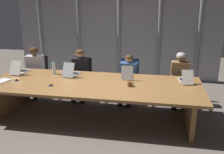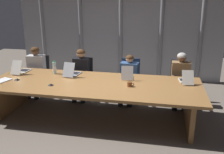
# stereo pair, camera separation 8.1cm
# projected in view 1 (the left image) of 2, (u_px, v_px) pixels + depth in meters

# --- Properties ---
(ground_plane) EXTENTS (11.72, 11.72, 0.00)m
(ground_plane) POSITION_uv_depth(u_px,v_px,m) (94.00, 117.00, 5.05)
(ground_plane) COLOR #6B6056
(conference_table) EXTENTS (4.12, 1.48, 0.74)m
(conference_table) POSITION_uv_depth(u_px,v_px,m) (94.00, 90.00, 4.86)
(conference_table) COLOR olive
(conference_table) RESTS_ON ground_plane
(curtain_backdrop) EXTENTS (5.86, 0.17, 2.72)m
(curtain_backdrop) POSITION_uv_depth(u_px,v_px,m) (116.00, 31.00, 7.20)
(curtain_backdrop) COLOR #9999A0
(curtain_backdrop) RESTS_ON ground_plane
(laptop_left_end) EXTENTS (0.26, 0.50, 0.30)m
(laptop_left_end) POSITION_uv_depth(u_px,v_px,m) (20.00, 70.00, 5.45)
(laptop_left_end) COLOR beige
(laptop_left_end) RESTS_ON conference_table
(laptop_left_mid) EXTENTS (0.30, 0.48, 0.30)m
(laptop_left_mid) POSITION_uv_depth(u_px,v_px,m) (72.00, 73.00, 5.28)
(laptop_left_mid) COLOR #A8ADB7
(laptop_left_mid) RESTS_ON conference_table
(laptop_center) EXTENTS (0.26, 0.39, 0.29)m
(laptop_center) POSITION_uv_depth(u_px,v_px,m) (127.00, 76.00, 5.08)
(laptop_center) COLOR #BCBCC1
(laptop_center) RESTS_ON conference_table
(laptop_right_mid) EXTENTS (0.27, 0.47, 0.27)m
(laptop_right_mid) POSITION_uv_depth(u_px,v_px,m) (185.00, 79.00, 4.88)
(laptop_right_mid) COLOR beige
(laptop_right_mid) RESTS_ON conference_table
(office_chair_left_end) EXTENTS (0.60, 0.60, 0.92)m
(office_chair_left_end) POSITION_uv_depth(u_px,v_px,m) (38.00, 80.00, 6.25)
(office_chair_left_end) COLOR black
(office_chair_left_end) RESTS_ON ground_plane
(office_chair_left_mid) EXTENTS (0.60, 0.61, 0.91)m
(office_chair_left_mid) POSITION_uv_depth(u_px,v_px,m) (83.00, 82.00, 6.06)
(office_chair_left_mid) COLOR black
(office_chair_left_mid) RESTS_ON ground_plane
(office_chair_center) EXTENTS (0.60, 0.60, 0.94)m
(office_chair_center) POSITION_uv_depth(u_px,v_px,m) (129.00, 85.00, 5.87)
(office_chair_center) COLOR navy
(office_chair_center) RESTS_ON ground_plane
(office_chair_right_mid) EXTENTS (0.60, 0.60, 0.96)m
(office_chair_right_mid) POSITION_uv_depth(u_px,v_px,m) (178.00, 88.00, 5.69)
(office_chair_right_mid) COLOR #2D2D38
(office_chair_right_mid) RESTS_ON ground_plane
(person_left_end) EXTENTS (0.44, 0.56, 1.18)m
(person_left_end) POSITION_uv_depth(u_px,v_px,m) (34.00, 69.00, 6.01)
(person_left_end) COLOR silver
(person_left_end) RESTS_ON ground_plane
(person_left_mid) EXTENTS (0.39, 0.56, 1.17)m
(person_left_mid) POSITION_uv_depth(u_px,v_px,m) (80.00, 71.00, 5.82)
(person_left_mid) COLOR black
(person_left_mid) RESTS_ON ground_plane
(person_center) EXTENTS (0.44, 0.57, 1.08)m
(person_center) POSITION_uv_depth(u_px,v_px,m) (128.00, 76.00, 5.64)
(person_center) COLOR #335184
(person_center) RESTS_ON ground_plane
(person_right_mid) EXTENTS (0.40, 0.55, 1.18)m
(person_right_mid) POSITION_uv_depth(u_px,v_px,m) (180.00, 76.00, 5.45)
(person_right_mid) COLOR olive
(person_right_mid) RESTS_ON ground_plane
(water_bottle_primary) EXTENTS (0.07, 0.07, 0.28)m
(water_bottle_primary) POSITION_uv_depth(u_px,v_px,m) (54.00, 68.00, 5.35)
(water_bottle_primary) COLOR silver
(water_bottle_primary) RESTS_ON conference_table
(coffee_mug_near) EXTENTS (0.13, 0.09, 0.09)m
(coffee_mug_near) POSITION_uv_depth(u_px,v_px,m) (130.00, 84.00, 4.63)
(coffee_mug_near) COLOR brown
(coffee_mug_near) RESTS_ON conference_table
(conference_mic_left_side) EXTENTS (0.11, 0.11, 0.03)m
(conference_mic_left_side) POSITION_uv_depth(u_px,v_px,m) (51.00, 85.00, 4.68)
(conference_mic_left_side) COLOR black
(conference_mic_left_side) RESTS_ON conference_table
(conference_mic_middle) EXTENTS (0.11, 0.11, 0.03)m
(conference_mic_middle) POSITION_uv_depth(u_px,v_px,m) (16.00, 80.00, 4.96)
(conference_mic_middle) COLOR black
(conference_mic_middle) RESTS_ON conference_table
(spiral_notepad) EXTENTS (0.30, 0.36, 0.03)m
(spiral_notepad) POSITION_uv_depth(u_px,v_px,m) (2.00, 81.00, 4.92)
(spiral_notepad) COLOR silver
(spiral_notepad) RESTS_ON conference_table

